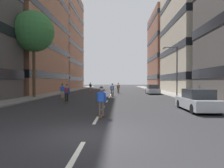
{
  "coord_description": "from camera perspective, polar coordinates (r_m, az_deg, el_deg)",
  "views": [
    {
      "loc": [
        1.19,
        -7.74,
        2.06
      ],
      "look_at": [
        0.0,
        29.06,
        1.55
      ],
      "focal_mm": 32.69,
      "sensor_mm": 36.0,
      "label": 1
    }
  ],
  "objects": [
    {
      "name": "parked_car_mid",
      "position": [
        15.34,
        22.76,
        -4.37
      ],
      "size": [
        1.82,
        4.4,
        1.52
      ],
      "color": "#B2B7BF",
      "rests_on": "ground_plane"
    },
    {
      "name": "skater_3",
      "position": [
        27.36,
        0.1,
        -1.4
      ],
      "size": [
        0.54,
        0.91,
        1.78
      ],
      "color": "brown",
      "rests_on": "ground_plane"
    },
    {
      "name": "building_left_far",
      "position": [
        62.38,
        -16.77,
        11.65
      ],
      "size": [
        15.66,
        20.26,
        27.52
      ],
      "color": "#9E6B51",
      "rests_on": "ground_plane"
    },
    {
      "name": "streetlamp_right",
      "position": [
        28.33,
        17.0,
        4.96
      ],
      "size": [
        2.13,
        0.3,
        6.5
      ],
      "color": "#3F3F44",
      "rests_on": "sidewalk_right"
    },
    {
      "name": "ground_plane",
      "position": [
        36.19,
        -0.04,
        -2.47
      ],
      "size": [
        170.22,
        170.22,
        0.0
      ],
      "primitive_type": "plane",
      "color": "#28282B"
    },
    {
      "name": "skater_1",
      "position": [
        24.72,
        -13.7,
        -1.73
      ],
      "size": [
        0.57,
        0.92,
        1.78
      ],
      "color": "brown",
      "rests_on": "ground_plane"
    },
    {
      "name": "building_right_far",
      "position": [
        61.14,
        18.33,
        8.83
      ],
      "size": [
        15.66,
        17.57,
        21.12
      ],
      "color": "brown",
      "rests_on": "ground_plane"
    },
    {
      "name": "sidewalk_right",
      "position": [
        40.51,
        13.27,
        -2.05
      ],
      "size": [
        2.7,
        78.02,
        0.14
      ],
      "primitive_type": "cube",
      "color": "gray",
      "rests_on": "ground_plane"
    },
    {
      "name": "building_right_mid",
      "position": [
        42.98,
        26.55,
        17.34
      ],
      "size": [
        15.66,
        17.82,
        28.55
      ],
      "color": "#BCB29E",
      "rests_on": "ground_plane"
    },
    {
      "name": "street_tree_near",
      "position": [
        27.48,
        -21.03,
        13.5
      ],
      "size": [
        4.96,
        4.96,
        10.5
      ],
      "color": "#4C3823",
      "rests_on": "sidewalk_left"
    },
    {
      "name": "parked_car_near",
      "position": [
        33.48,
        11.24,
        -1.55
      ],
      "size": [
        1.82,
        4.4,
        1.52
      ],
      "color": "#B2B7BF",
      "rests_on": "ground_plane"
    },
    {
      "name": "skater_2",
      "position": [
        11.7,
        -2.99,
        -4.49
      ],
      "size": [
        0.55,
        0.91,
        1.78
      ],
      "color": "brown",
      "rests_on": "ground_plane"
    },
    {
      "name": "lane_markings",
      "position": [
        38.31,
        0.07,
        -2.29
      ],
      "size": [
        0.16,
        67.2,
        0.01
      ],
      "color": "silver",
      "rests_on": "ground_plane"
    },
    {
      "name": "skater_0",
      "position": [
        42.8,
        -6.08,
        -0.61
      ],
      "size": [
        0.57,
        0.92,
        1.78
      ],
      "color": "brown",
      "rests_on": "ground_plane"
    },
    {
      "name": "skater_5",
      "position": [
        34.77,
        1.79,
        -0.93
      ],
      "size": [
        0.53,
        0.9,
        1.78
      ],
      "color": "brown",
      "rests_on": "ground_plane"
    },
    {
      "name": "sidewalk_left",
      "position": [
        41.05,
        -12.83,
        -2.01
      ],
      "size": [
        2.7,
        78.02,
        0.14
      ],
      "primitive_type": "cube",
      "color": "gray",
      "rests_on": "ground_plane"
    },
    {
      "name": "skater_4",
      "position": [
        20.11,
        -12.57,
        -2.21
      ],
      "size": [
        0.55,
        0.91,
        1.78
      ],
      "color": "brown",
      "rests_on": "ground_plane"
    }
  ]
}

